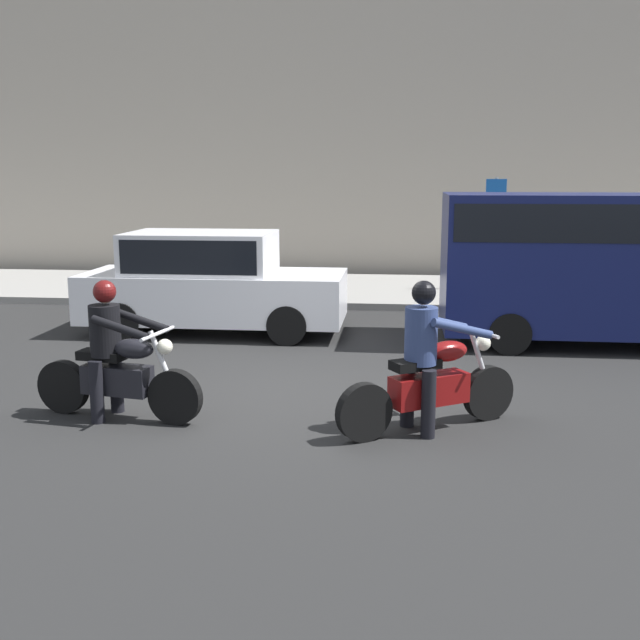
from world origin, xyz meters
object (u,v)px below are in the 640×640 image
object	(u,v)px
motorcycle_with_rider_black_leather	(115,363)
parked_van_navy	(608,258)
motorcycle_with_rider_denim_blue	(429,370)
street_sign_post	(495,222)
parked_sedan_white	(210,282)

from	to	relation	value
motorcycle_with_rider_black_leather	parked_van_navy	world-z (taller)	parked_van_navy
motorcycle_with_rider_black_leather	motorcycle_with_rider_denim_blue	bearing A→B (deg)	-0.43
motorcycle_with_rider_denim_blue	parked_van_navy	bearing A→B (deg)	56.71
motorcycle_with_rider_denim_blue	parked_van_navy	distance (m)	5.36
motorcycle_with_rider_denim_blue	street_sign_post	distance (m)	9.35
parked_sedan_white	street_sign_post	xyz separation A→B (m)	(5.25, 4.52, 0.75)
motorcycle_with_rider_denim_blue	street_sign_post	size ratio (longest dim) A/B	0.78
motorcycle_with_rider_denim_blue	parked_van_navy	size ratio (longest dim) A/B	0.38
motorcycle_with_rider_black_leather	motorcycle_with_rider_denim_blue	size ratio (longest dim) A/B	1.05
parked_sedan_white	street_sign_post	world-z (taller)	street_sign_post
motorcycle_with_rider_denim_blue	street_sign_post	world-z (taller)	street_sign_post
motorcycle_with_rider_denim_blue	parked_sedan_white	xyz separation A→B (m)	(-3.54, 4.63, 0.22)
street_sign_post	motorcycle_with_rider_black_leather	bearing A→B (deg)	-119.42
motorcycle_with_rider_black_leather	motorcycle_with_rider_denim_blue	distance (m)	3.43
motorcycle_with_rider_black_leather	parked_van_navy	distance (m)	7.76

